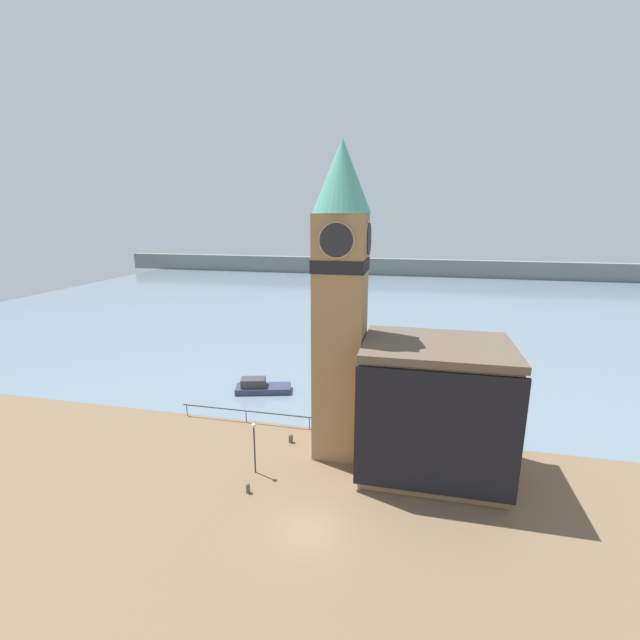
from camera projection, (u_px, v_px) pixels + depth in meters
ground_plane at (309, 530)px, 24.84m from camera, size 160.00×160.00×0.00m
water at (389, 299)px, 93.10m from camera, size 160.00×120.00×0.00m
far_shoreline at (398, 267)px, 130.42m from camera, size 180.00×3.00×5.00m
pier_railing at (246, 412)px, 37.59m from camera, size 12.11×0.08×1.09m
clock_tower at (341, 298)px, 30.40m from camera, size 4.04×4.04×22.74m
pier_building at (434, 408)px, 29.76m from camera, size 10.05×7.76×9.41m
boat_near at (261, 387)px, 44.19m from camera, size 5.99×3.55×1.47m
mooring_bollard_near at (291, 438)px, 34.33m from camera, size 0.37×0.37×0.71m
mooring_bollard_far at (248, 488)px, 28.08m from camera, size 0.28×0.28×0.68m
lamp_post at (254, 438)px, 29.75m from camera, size 0.32×0.32×3.81m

